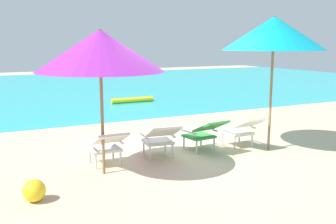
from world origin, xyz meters
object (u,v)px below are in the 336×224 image
(swim_buoy, at_px, (133,100))
(lounge_chair_far_right, at_px, (243,129))
(beach_ball, at_px, (34,191))
(lounge_chair_far_left, at_px, (107,144))
(beach_umbrella_left, at_px, (100,51))
(beach_umbrella_right, at_px, (274,33))
(lounge_chair_near_right, at_px, (205,132))
(lounge_chair_near_left, at_px, (161,137))

(swim_buoy, xyz_separation_m, lounge_chair_far_right, (-0.17, -6.67, 0.31))
(beach_ball, bearing_deg, lounge_chair_far_right, 12.56)
(lounge_chair_far_left, relative_size, beach_umbrella_left, 0.38)
(lounge_chair_far_left, height_order, beach_ball, lounge_chair_far_left)
(beach_umbrella_right, distance_m, beach_ball, 5.09)
(lounge_chair_near_right, bearing_deg, lounge_chair_far_right, -6.27)
(lounge_chair_near_left, xyz_separation_m, lounge_chair_far_right, (1.81, -0.08, 0.00))
(beach_umbrella_left, xyz_separation_m, beach_ball, (-1.17, -0.67, -1.84))
(lounge_chair_far_left, height_order, lounge_chair_far_right, same)
(lounge_chair_far_right, bearing_deg, swim_buoy, 88.50)
(lounge_chair_far_left, distance_m, lounge_chair_near_right, 1.99)
(beach_umbrella_right, bearing_deg, swim_buoy, 91.90)
(beach_umbrella_right, bearing_deg, beach_umbrella_left, 179.02)
(swim_buoy, bearing_deg, beach_ball, -119.74)
(lounge_chair_far_right, xyz_separation_m, beach_umbrella_left, (-3.00, -0.26, 1.59))
(lounge_chair_far_left, bearing_deg, lounge_chair_near_left, 2.30)
(beach_umbrella_left, bearing_deg, lounge_chair_near_left, 15.83)
(lounge_chair_far_right, relative_size, beach_umbrella_right, 0.32)
(swim_buoy, distance_m, beach_umbrella_right, 7.34)
(lounge_chair_near_left, bearing_deg, beach_umbrella_right, -10.11)
(beach_umbrella_left, xyz_separation_m, beach_umbrella_right, (3.41, -0.06, 0.30))
(beach_umbrella_left, height_order, beach_umbrella_right, beach_umbrella_right)
(lounge_chair_far_left, xyz_separation_m, lounge_chair_near_right, (1.99, 0.06, 0.00))
(swim_buoy, relative_size, lounge_chair_near_left, 1.71)
(lounge_chair_far_left, height_order, lounge_chair_near_right, same)
(lounge_chair_far_left, relative_size, beach_umbrella_right, 0.32)
(lounge_chair_far_right, distance_m, beach_umbrella_right, 1.96)
(lounge_chair_far_left, distance_m, beach_umbrella_right, 3.78)
(swim_buoy, xyz_separation_m, lounge_chair_near_right, (-1.03, -6.58, 0.31))
(lounge_chair_far_left, bearing_deg, swim_buoy, 65.57)
(lounge_chair_near_left, xyz_separation_m, beach_umbrella_left, (-1.19, -0.34, 1.59))
(lounge_chair_near_left, relative_size, lounge_chair_near_right, 1.00)
(lounge_chair_near_left, bearing_deg, lounge_chair_far_left, -177.70)
(lounge_chair_near_right, xyz_separation_m, beach_ball, (-3.32, -1.02, -0.25))
(lounge_chair_far_left, bearing_deg, lounge_chair_near_right, 1.71)
(lounge_chair_far_right, relative_size, beach_umbrella_left, 0.38)
(lounge_chair_near_right, height_order, lounge_chair_far_right, same)
(lounge_chair_near_left, height_order, beach_umbrella_left, beach_umbrella_left)
(lounge_chair_near_left, relative_size, beach_umbrella_left, 0.40)
(lounge_chair_far_left, xyz_separation_m, lounge_chair_near_left, (1.03, 0.04, 0.00))
(swim_buoy, height_order, lounge_chair_near_right, lounge_chair_near_right)
(lounge_chair_near_left, xyz_separation_m, lounge_chair_near_right, (0.96, 0.02, 0.00))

